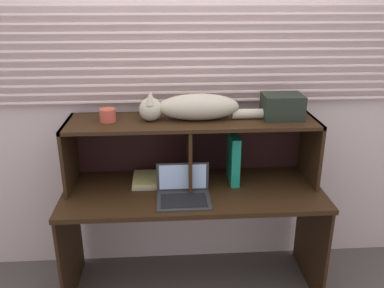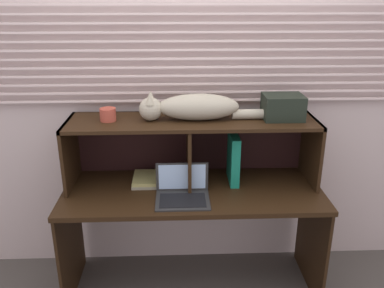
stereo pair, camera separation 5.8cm
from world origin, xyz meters
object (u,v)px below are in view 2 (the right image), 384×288
at_px(cat, 193,107).
at_px(storage_box, 283,107).
at_px(book_stack, 146,179).
at_px(binder_upright, 233,158).
at_px(small_basket, 108,115).
at_px(laptop, 182,193).

distance_m(cat, storage_box, 0.55).
bearing_deg(storage_box, cat, 180.00).
xyz_separation_m(book_stack, storage_box, (0.85, -0.00, 0.47)).
distance_m(binder_upright, small_basket, 0.83).
distance_m(cat, laptop, 0.51).
relative_size(small_basket, storage_box, 0.40).
bearing_deg(binder_upright, small_basket, 180.00).
relative_size(laptop, book_stack, 1.38).
bearing_deg(cat, storage_box, -0.00).
distance_m(book_stack, small_basket, 0.49).
xyz_separation_m(book_stack, small_basket, (-0.21, -0.00, 0.44)).
xyz_separation_m(binder_upright, book_stack, (-0.56, 0.00, -0.14)).
bearing_deg(binder_upright, cat, 180.00).
height_order(cat, storage_box, cat).
xyz_separation_m(laptop, storage_box, (0.62, 0.22, 0.46)).
bearing_deg(small_basket, binder_upright, 0.00).
bearing_deg(storage_box, laptop, -160.36).
height_order(cat, binder_upright, cat).
height_order(cat, small_basket, cat).
relative_size(book_stack, storage_box, 0.95).
xyz_separation_m(cat, book_stack, (-0.30, 0.00, -0.48)).
bearing_deg(binder_upright, storage_box, 0.00).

